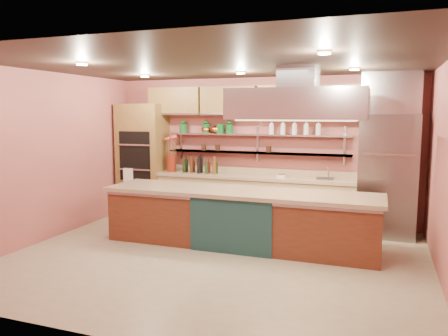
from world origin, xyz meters
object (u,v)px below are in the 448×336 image
at_px(refrigerator, 387,176).
at_px(copper_kettle, 215,129).
at_px(green_canister, 220,129).
at_px(island, 240,218).
at_px(kitchen_scale, 281,175).
at_px(flower_vase, 171,163).

bearing_deg(refrigerator, copper_kettle, 175.95).
height_order(refrigerator, green_canister, refrigerator).
bearing_deg(island, kitchen_scale, 75.92).
xyz_separation_m(copper_kettle, green_canister, (0.10, 0.00, 0.02)).
xyz_separation_m(island, flower_vase, (-1.92, 1.42, 0.65)).
height_order(refrigerator, flower_vase, refrigerator).
distance_m(refrigerator, green_canister, 3.24).
bearing_deg(island, flower_vase, 143.40).
height_order(copper_kettle, green_canister, green_canister).
xyz_separation_m(kitchen_scale, green_canister, (-1.29, 0.22, 0.84)).
height_order(island, kitchen_scale, kitchen_scale).
bearing_deg(green_canister, flower_vase, -167.39).
distance_m(island, flower_vase, 2.48).
bearing_deg(island, refrigerator, 32.57).
xyz_separation_m(flower_vase, green_canister, (0.98, 0.22, 0.70)).
distance_m(flower_vase, kitchen_scale, 2.28).
relative_size(refrigerator, island, 0.49).
xyz_separation_m(refrigerator, green_canister, (-3.14, 0.23, 0.76)).
relative_size(flower_vase, kitchen_scale, 2.37).
bearing_deg(green_canister, island, -60.22).
bearing_deg(flower_vase, kitchen_scale, 0.00).
bearing_deg(copper_kettle, flower_vase, -166.01).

